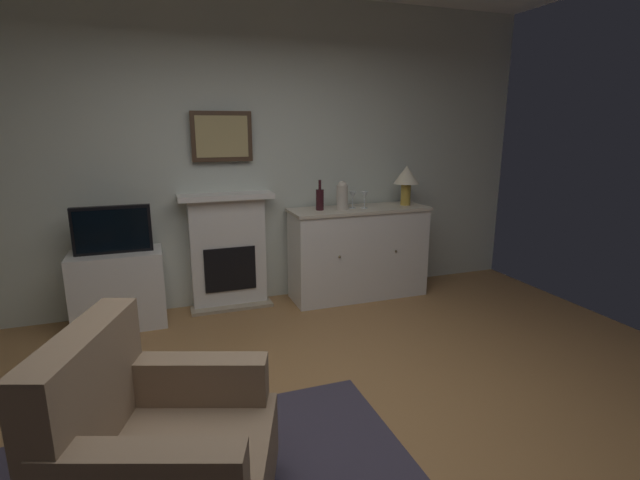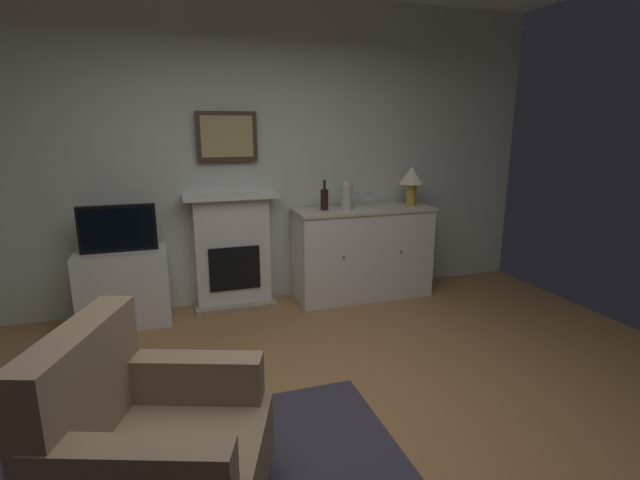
{
  "view_description": "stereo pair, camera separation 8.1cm",
  "coord_description": "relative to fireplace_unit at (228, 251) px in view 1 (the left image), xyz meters",
  "views": [
    {
      "loc": [
        -0.81,
        -2.12,
        1.7
      ],
      "look_at": [
        0.17,
        0.6,
        1.0
      ],
      "focal_mm": 26.29,
      "sensor_mm": 36.0,
      "label": 1
    },
    {
      "loc": [
        -0.73,
        -2.15,
        1.7
      ],
      "look_at": [
        0.17,
        0.6,
        1.0
      ],
      "focal_mm": 26.29,
      "sensor_mm": 36.0,
      "label": 2
    }
  ],
  "objects": [
    {
      "name": "ground_plane",
      "position": [
        0.18,
        -2.23,
        -0.6
      ],
      "size": [
        6.05,
        4.77,
        0.1
      ],
      "primitive_type": "cube",
      "color": "#9E7042",
      "rests_on": "ground"
    },
    {
      "name": "wall_rear",
      "position": [
        0.18,
        0.13,
        0.89
      ],
      "size": [
        6.05,
        0.06,
        2.88
      ],
      "primitive_type": "cube",
      "color": "silver",
      "rests_on": "ground_plane"
    },
    {
      "name": "fireplace_unit",
      "position": [
        0.0,
        0.0,
        0.0
      ],
      "size": [
        0.87,
        0.3,
        1.1
      ],
      "color": "white",
      "rests_on": "ground_plane"
    },
    {
      "name": "framed_picture",
      "position": [
        0.0,
        0.05,
        1.06
      ],
      "size": [
        0.55,
        0.04,
        0.45
      ],
      "color": "#473323"
    },
    {
      "name": "sideboard_cabinet",
      "position": [
        1.28,
        -0.18,
        -0.09
      ],
      "size": [
        1.39,
        0.49,
        0.92
      ],
      "color": "white",
      "rests_on": "ground_plane"
    },
    {
      "name": "table_lamp",
      "position": [
        1.8,
        -0.18,
        0.65
      ],
      "size": [
        0.26,
        0.26,
        0.4
      ],
      "color": "#B79338",
      "rests_on": "sideboard_cabinet"
    },
    {
      "name": "wine_bottle",
      "position": [
        0.87,
        -0.16,
        0.48
      ],
      "size": [
        0.08,
        0.08,
        0.29
      ],
      "color": "#331419",
      "rests_on": "sideboard_cabinet"
    },
    {
      "name": "wine_glass_left",
      "position": [
        1.21,
        -0.16,
        0.49
      ],
      "size": [
        0.07,
        0.07,
        0.16
      ],
      "color": "silver",
      "rests_on": "sideboard_cabinet"
    },
    {
      "name": "wine_glass_center",
      "position": [
        1.32,
        -0.21,
        0.49
      ],
      "size": [
        0.07,
        0.07,
        0.16
      ],
      "color": "silver",
      "rests_on": "sideboard_cabinet"
    },
    {
      "name": "vase_decorative",
      "position": [
        1.08,
        -0.23,
        0.51
      ],
      "size": [
        0.11,
        0.11,
        0.28
      ],
      "color": "beige",
      "rests_on": "sideboard_cabinet"
    },
    {
      "name": "tv_cabinet",
      "position": [
        -0.97,
        -0.16,
        -0.22
      ],
      "size": [
        0.75,
        0.42,
        0.66
      ],
      "color": "white",
      "rests_on": "ground_plane"
    },
    {
      "name": "tv_set",
      "position": [
        -0.97,
        -0.19,
        0.32
      ],
      "size": [
        0.62,
        0.07,
        0.4
      ],
      "color": "black",
      "rests_on": "tv_cabinet"
    },
    {
      "name": "armchair",
      "position": [
        -0.7,
        -2.53,
        -0.17
      ],
      "size": [
        1.02,
        0.99,
        0.92
      ],
      "color": "#8C7259",
      "rests_on": "ground_plane"
    }
  ]
}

